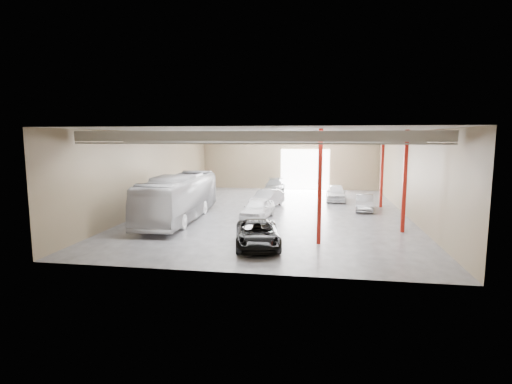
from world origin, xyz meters
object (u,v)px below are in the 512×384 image
(car_row_a, at_px, (258,208))
(car_right_far, at_px, (336,193))
(car_right_near, at_px, (365,203))
(black_sedan, at_px, (257,234))
(car_row_b, at_px, (267,199))
(car_row_c, at_px, (275,186))
(coach_bus, at_px, (179,197))

(car_row_a, height_order, car_right_far, car_right_far)
(car_right_near, relative_size, car_right_far, 0.88)
(black_sedan, bearing_deg, car_row_b, 83.88)
(car_row_c, relative_size, car_right_far, 1.13)
(coach_bus, height_order, car_row_a, coach_bus)
(coach_bus, xyz_separation_m, car_row_a, (6.06, 1.34, -0.97))
(car_right_near, xyz_separation_m, car_right_far, (-2.31, 5.20, 0.12))
(black_sedan, relative_size, car_row_a, 1.15)
(car_row_b, height_order, car_right_near, car_row_b)
(coach_bus, xyz_separation_m, car_right_near, (14.95, 6.34, -1.08))
(coach_bus, distance_m, car_right_near, 16.27)
(car_right_far, bearing_deg, car_row_b, -141.91)
(black_sedan, distance_m, car_right_near, 15.28)
(car_row_b, xyz_separation_m, car_right_near, (8.80, -0.20, -0.12))
(coach_bus, relative_size, car_right_far, 2.64)
(coach_bus, bearing_deg, car_row_a, 10.61)
(black_sedan, height_order, car_right_far, car_right_far)
(car_row_a, distance_m, car_right_far, 12.14)
(car_right_near, bearing_deg, black_sedan, -114.18)
(black_sedan, bearing_deg, car_right_far, 62.78)
(black_sedan, distance_m, car_row_b, 13.50)
(coach_bus, relative_size, car_row_b, 2.57)
(car_row_c, bearing_deg, car_row_a, -91.85)
(black_sedan, relative_size, car_right_far, 1.14)
(car_right_near, bearing_deg, car_row_a, -144.91)
(car_row_a, relative_size, car_right_near, 1.12)
(coach_bus, bearing_deg, car_right_near, 21.12)
(black_sedan, height_order, car_row_c, car_row_c)
(car_row_a, height_order, car_row_b, same)
(car_row_b, xyz_separation_m, car_row_c, (-0.37, 9.80, -0.03))
(car_row_b, bearing_deg, car_right_far, 52.21)
(coach_bus, distance_m, car_row_a, 6.28)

